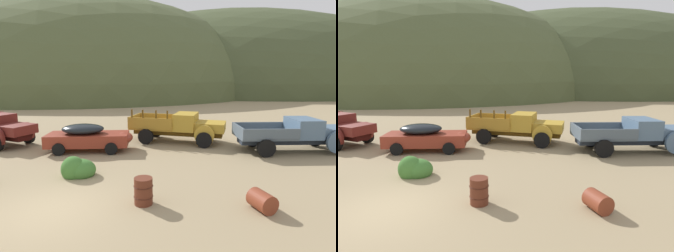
# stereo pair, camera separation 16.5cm
# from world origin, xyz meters

# --- Properties ---
(ground_plane) EXTENTS (300.00, 300.00, 0.00)m
(ground_plane) POSITION_xyz_m (0.00, 0.00, 0.00)
(ground_plane) COLOR #998460
(hill_far_left) EXTENTS (92.52, 88.39, 46.12)m
(hill_far_left) POSITION_xyz_m (-25.20, 67.56, 0.00)
(hill_far_left) COLOR #4C5633
(hill_far_left) RESTS_ON ground
(hill_distant) EXTENTS (106.51, 74.78, 42.82)m
(hill_distant) POSITION_xyz_m (12.65, 76.71, 0.00)
(hill_distant) COLOR #424C2D
(hill_distant) RESTS_ON ground
(car_rust_red) EXTENTS (4.99, 2.57, 1.57)m
(car_rust_red) POSITION_xyz_m (-1.46, 7.04, 0.82)
(car_rust_red) COLOR maroon
(car_rust_red) RESTS_ON ground
(truck_mustard) EXTENTS (6.23, 3.09, 2.16)m
(truck_mustard) POSITION_xyz_m (3.71, 9.73, 1.00)
(truck_mustard) COLOR #593D12
(truck_mustard) RESTS_ON ground
(truck_chalk_blue) EXTENTS (6.59, 3.22, 1.89)m
(truck_chalk_blue) POSITION_xyz_m (10.38, 8.43, 1.01)
(truck_chalk_blue) COLOR #262D39
(truck_chalk_blue) RESTS_ON ground
(oil_drum_spare) EXTENTS (0.66, 0.66, 0.92)m
(oil_drum_spare) POSITION_xyz_m (2.90, 0.81, 0.46)
(oil_drum_spare) COLOR #5B2819
(oil_drum_spare) RESTS_ON ground
(oil_drum_tipped) EXTENTS (0.94, 1.03, 0.63)m
(oil_drum_tipped) POSITION_xyz_m (6.77, 0.82, 0.31)
(oil_drum_tipped) COLOR brown
(oil_drum_tipped) RESTS_ON ground
(bush_back_edge) EXTENTS (1.44, 1.19, 1.14)m
(bush_back_edge) POSITION_xyz_m (-0.46, 3.08, 0.28)
(bush_back_edge) COLOR #3D702D
(bush_back_edge) RESTS_ON ground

